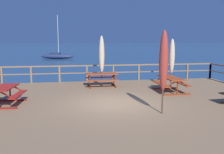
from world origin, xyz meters
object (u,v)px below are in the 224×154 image
(patio_umbrella_tall_front, at_px, (164,61))
(sailboat_distant, at_px, (57,56))
(picnic_table_front_right, at_px, (4,92))
(picnic_table_mid_centre, at_px, (171,81))
(patio_umbrella_tall_back_left, at_px, (102,54))
(picnic_table_mid_left, at_px, (102,77))
(patio_umbrella_short_back, at_px, (172,56))

(patio_umbrella_tall_front, height_order, sailboat_distant, sailboat_distant)
(picnic_table_front_right, xyz_separation_m, picnic_table_mid_centre, (7.87, 1.36, 0.01))
(picnic_table_mid_centre, relative_size, patio_umbrella_tall_front, 0.66)
(picnic_table_mid_centre, relative_size, patio_umbrella_tall_back_left, 0.68)
(sailboat_distant, bearing_deg, picnic_table_front_right, -90.07)
(patio_umbrella_tall_back_left, relative_size, sailboat_distant, 0.38)
(patio_umbrella_tall_back_left, bearing_deg, picnic_table_mid_left, 92.45)
(patio_umbrella_tall_front, bearing_deg, picnic_table_mid_left, 105.27)
(picnic_table_front_right, xyz_separation_m, sailboat_distant, (0.04, 34.41, -0.65))
(patio_umbrella_short_back, distance_m, sailboat_distant, 32.81)
(patio_umbrella_short_back, bearing_deg, picnic_table_mid_centre, -113.38)
(picnic_table_mid_centre, distance_m, patio_umbrella_tall_back_left, 4.17)
(picnic_table_mid_centre, distance_m, patio_umbrella_tall_front, 4.23)
(patio_umbrella_short_back, relative_size, sailboat_distant, 0.36)
(patio_umbrella_tall_back_left, relative_size, patio_umbrella_tall_front, 0.97)
(picnic_table_front_right, bearing_deg, sailboat_distant, 89.93)
(picnic_table_front_right, xyz_separation_m, patio_umbrella_tall_back_left, (4.49, 3.43, 1.32))
(patio_umbrella_tall_back_left, bearing_deg, picnic_table_mid_centre, -31.49)
(patio_umbrella_tall_back_left, xyz_separation_m, sailboat_distant, (-4.45, 30.98, -1.96))
(patio_umbrella_tall_back_left, bearing_deg, picnic_table_front_right, -142.62)
(patio_umbrella_tall_back_left, distance_m, sailboat_distant, 31.35)
(picnic_table_mid_left, distance_m, sailboat_distant, 31.25)
(patio_umbrella_short_back, height_order, patio_umbrella_tall_front, patio_umbrella_tall_front)
(picnic_table_mid_left, height_order, picnic_table_front_right, same)
(picnic_table_mid_left, bearing_deg, sailboat_distant, 98.18)
(picnic_table_front_right, distance_m, patio_umbrella_short_back, 8.98)
(patio_umbrella_tall_back_left, height_order, sailboat_distant, sailboat_distant)
(picnic_table_front_right, distance_m, patio_umbrella_tall_back_left, 5.80)
(sailboat_distant, bearing_deg, picnic_table_mid_left, -81.82)
(patio_umbrella_tall_front, bearing_deg, sailboat_distant, 99.30)
(picnic_table_mid_left, distance_m, patio_umbrella_tall_front, 6.05)
(picnic_table_front_right, height_order, patio_umbrella_tall_back_left, patio_umbrella_tall_back_left)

